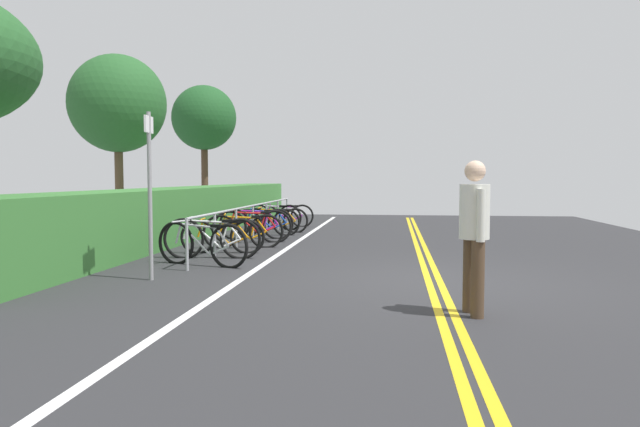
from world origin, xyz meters
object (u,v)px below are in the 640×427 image
Objects in this scene: bicycle_4 at (253,227)px; bicycle_5 at (256,224)px; bike_rack at (253,214)px; bicycle_0 at (202,244)px; bicycle_1 at (212,238)px; bicycle_7 at (276,220)px; bicycle_8 at (274,217)px; sign_post_near at (150,180)px; bicycle_9 at (285,216)px; bicycle_6 at (267,222)px; tree_mid at (118,104)px; bicycle_2 at (223,236)px; tree_far_right at (204,118)px; bicycle_3 at (244,231)px; pedestrian at (474,227)px.

bicycle_4 is 0.96× the size of bicycle_5.
bike_rack is 3.87m from bicycle_0.
bicycle_1 is 1.03× the size of bicycle_7.
bicycle_8 is 8.46m from sign_post_near.
bicycle_0 is at bearing -179.70° from bicycle_9.
bicycle_1 is 1.08× the size of bicycle_6.
bicycle_0 is 1.06× the size of bicycle_8.
tree_mid reaches higher than bicycle_9.
bike_rack is at bearing -176.76° from bicycle_5.
bicycle_9 is 9.29m from sign_post_near.
tree_mid is at bearing 74.49° from bike_rack.
bicycle_2 is 12.12m from tree_far_right.
bicycle_3 is at bearing -178.79° from bicycle_9.
tree_mid reaches higher than bicycle_3.
bicycle_1 is 5.12m from bicycle_7.
bicycle_1 is 2.57m from sign_post_near.
bicycle_1 reaches higher than bicycle_2.
bicycle_2 is 0.68× the size of sign_post_near.
bicycle_2 is at bearing -160.13° from tree_far_right.
bicycle_3 is at bearing -175.15° from bicycle_5.
bicycle_4 is at bearing -3.64° from sign_post_near.
tree_mid is 0.92× the size of tree_far_right.
bicycle_3 is 0.94× the size of bicycle_7.
sign_post_near is (-8.39, 0.10, 1.09)m from bicycle_8.
tree_far_right is at bearing 34.74° from bicycle_8.
pedestrian is (-9.08, -4.01, 0.63)m from bicycle_7.
sign_post_near is 0.48× the size of tree_far_right.
pedestrian is at bearing -153.72° from bicycle_6.
bicycle_7 is 1.06× the size of bicycle_8.
tree_mid is (0.58, 3.75, 2.99)m from bicycle_5.
pedestrian reaches higher than bicycle_9.
bicycle_7 is at bearing -147.85° from tree_far_right.
bicycle_0 is at bearing -178.88° from bicycle_5.
bicycle_3 is 4.45m from bicycle_8.
tree_mid is at bearing 69.47° from bicycle_4.
tree_mid is at bearing 127.19° from bicycle_9.
bike_rack is at bearing -155.24° from tree_far_right.
bicycle_6 is 1.01× the size of bicycle_8.
tree_far_right is at bearing 27.47° from pedestrian.
bicycle_1 is at bearing 177.02° from bicycle_4.
tree_far_right reaches higher than bicycle_7.
bicycle_7 is at bearing -0.47° from bicycle_0.
bicycle_3 is (0.88, -0.19, 0.02)m from bicycle_2.
bicycle_8 reaches higher than bicycle_9.
bike_rack is at bearing -1.53° from bicycle_2.
sign_post_near reaches higher than bicycle_0.
bicycle_5 is 1.01× the size of bicycle_7.
bicycle_9 is at bearing 20.68° from pedestrian.
bike_rack is 5.03× the size of bicycle_7.
bicycle_6 is at bearing -1.83° from bicycle_2.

